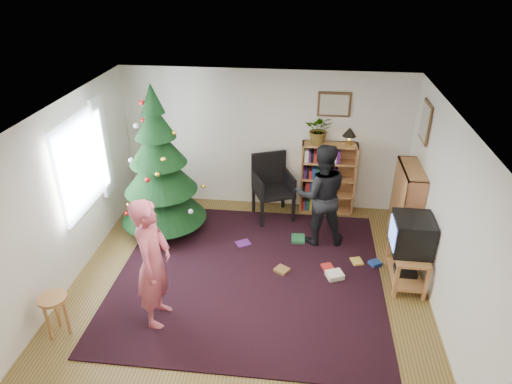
# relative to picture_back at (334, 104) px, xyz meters

# --- Properties ---
(floor) EXTENTS (5.00, 5.00, 0.00)m
(floor) POSITION_rel_picture_back_xyz_m (-1.15, -2.48, -1.95)
(floor) COLOR olive
(floor) RESTS_ON ground
(ceiling) EXTENTS (5.00, 5.00, 0.00)m
(ceiling) POSITION_rel_picture_back_xyz_m (-1.15, -2.48, 0.55)
(ceiling) COLOR white
(ceiling) RESTS_ON wall_back
(wall_back) EXTENTS (5.00, 0.02, 2.50)m
(wall_back) POSITION_rel_picture_back_xyz_m (-1.15, 0.02, -0.70)
(wall_back) COLOR silver
(wall_back) RESTS_ON floor
(wall_front) EXTENTS (5.00, 0.02, 2.50)m
(wall_front) POSITION_rel_picture_back_xyz_m (-1.15, -4.97, -0.70)
(wall_front) COLOR silver
(wall_front) RESTS_ON floor
(wall_left) EXTENTS (0.02, 5.00, 2.50)m
(wall_left) POSITION_rel_picture_back_xyz_m (-3.65, -2.48, -0.70)
(wall_left) COLOR silver
(wall_left) RESTS_ON floor
(wall_right) EXTENTS (0.02, 5.00, 2.50)m
(wall_right) POSITION_rel_picture_back_xyz_m (1.35, -2.48, -0.70)
(wall_right) COLOR silver
(wall_right) RESTS_ON floor
(rug) EXTENTS (3.80, 3.60, 0.02)m
(rug) POSITION_rel_picture_back_xyz_m (-1.15, -2.17, -1.94)
(rug) COLOR black
(rug) RESTS_ON floor
(window_pane) EXTENTS (0.04, 1.20, 1.40)m
(window_pane) POSITION_rel_picture_back_xyz_m (-3.62, -1.88, -0.45)
(window_pane) COLOR silver
(window_pane) RESTS_ON wall_left
(curtain) EXTENTS (0.06, 0.35, 1.60)m
(curtain) POSITION_rel_picture_back_xyz_m (-3.58, -1.18, -0.45)
(curtain) COLOR white
(curtain) RESTS_ON wall_left
(picture_back) EXTENTS (0.55, 0.03, 0.42)m
(picture_back) POSITION_rel_picture_back_xyz_m (0.00, 0.00, 0.00)
(picture_back) COLOR #4C3319
(picture_back) RESTS_ON wall_back
(picture_right) EXTENTS (0.03, 0.50, 0.60)m
(picture_right) POSITION_rel_picture_back_xyz_m (1.33, -0.73, 0.00)
(picture_right) COLOR #4C3319
(picture_right) RESTS_ON wall_right
(christmas_tree) EXTENTS (1.39, 1.39, 2.52)m
(christmas_tree) POSITION_rel_picture_back_xyz_m (-2.71, -1.14, -0.90)
(christmas_tree) COLOR #3F2816
(christmas_tree) RESTS_ON rug
(bookshelf_back) EXTENTS (0.95, 0.30, 1.30)m
(bookshelf_back) POSITION_rel_picture_back_xyz_m (-0.02, -0.14, -1.29)
(bookshelf_back) COLOR #AB643D
(bookshelf_back) RESTS_ON floor
(bookshelf_right) EXTENTS (0.30, 0.95, 1.30)m
(bookshelf_right) POSITION_rel_picture_back_xyz_m (1.19, -0.98, -1.29)
(bookshelf_right) COLOR #AB643D
(bookshelf_right) RESTS_ON floor
(tv_stand) EXTENTS (0.45, 0.81, 0.55)m
(tv_stand) POSITION_rel_picture_back_xyz_m (1.07, -2.04, -1.63)
(tv_stand) COLOR #AB643D
(tv_stand) RESTS_ON floor
(crt_tv) EXTENTS (0.53, 0.57, 0.50)m
(crt_tv) POSITION_rel_picture_back_xyz_m (1.07, -2.04, -1.15)
(crt_tv) COLOR black
(crt_tv) RESTS_ON tv_stand
(armchair) EXTENTS (0.81, 0.83, 1.13)m
(armchair) POSITION_rel_picture_back_xyz_m (-0.95, -0.35, -1.33)
(armchair) COLOR black
(armchair) RESTS_ON rug
(stool) EXTENTS (0.34, 0.34, 0.57)m
(stool) POSITION_rel_picture_back_xyz_m (-3.34, -3.57, -1.51)
(stool) COLOR #AB643D
(stool) RESTS_ON floor
(person_standing) EXTENTS (0.42, 0.64, 1.74)m
(person_standing) POSITION_rel_picture_back_xyz_m (-2.19, -3.17, -1.08)
(person_standing) COLOR #B64855
(person_standing) RESTS_ON rug
(person_by_chair) EXTENTS (0.89, 0.73, 1.69)m
(person_by_chair) POSITION_rel_picture_back_xyz_m (-0.15, -1.14, -1.11)
(person_by_chair) COLOR black
(person_by_chair) RESTS_ON rug
(potted_plant) EXTENTS (0.50, 0.45, 0.51)m
(potted_plant) POSITION_rel_picture_back_xyz_m (-0.22, -0.14, -0.40)
(potted_plant) COLOR gray
(potted_plant) RESTS_ON bookshelf_back
(table_lamp) EXTENTS (0.23, 0.23, 0.31)m
(table_lamp) POSITION_rel_picture_back_xyz_m (0.28, -0.14, -0.44)
(table_lamp) COLOR #A57F33
(table_lamp) RESTS_ON bookshelf_back
(floor_clutter) EXTENTS (2.25, 1.11, 0.08)m
(floor_clutter) POSITION_rel_picture_back_xyz_m (-0.19, -1.73, -1.91)
(floor_clutter) COLOR #A51E19
(floor_clutter) RESTS_ON rug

